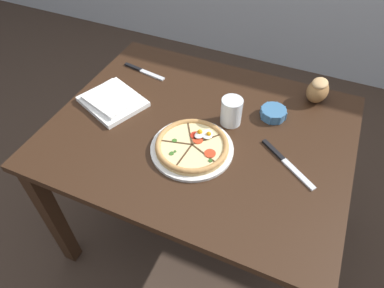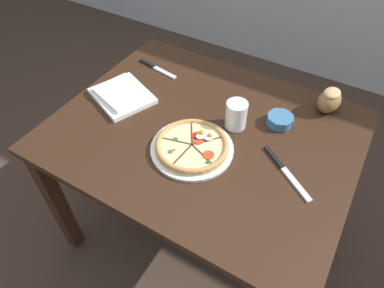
# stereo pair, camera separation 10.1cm
# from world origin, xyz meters

# --- Properties ---
(ground_plane) EXTENTS (12.00, 12.00, 0.00)m
(ground_plane) POSITION_xyz_m (0.00, 0.00, 0.00)
(ground_plane) COLOR #3D2D23
(dining_table) EXTENTS (1.13, 0.90, 0.74)m
(dining_table) POSITION_xyz_m (0.00, 0.00, 0.63)
(dining_table) COLOR #331E11
(dining_table) RESTS_ON ground_plane
(pizza) EXTENTS (0.30, 0.30, 0.05)m
(pizza) POSITION_xyz_m (0.01, -0.11, 0.75)
(pizza) COLOR white
(pizza) RESTS_ON dining_table
(ramekin_bowl) EXTENTS (0.11, 0.11, 0.04)m
(ramekin_bowl) POSITION_xyz_m (0.24, 0.18, 0.76)
(ramekin_bowl) COLOR teal
(ramekin_bowl) RESTS_ON dining_table
(napkin_folded) EXTENTS (0.30, 0.28, 0.04)m
(napkin_folded) POSITION_xyz_m (-0.39, -0.01, 0.75)
(napkin_folded) COLOR white
(napkin_folded) RESTS_ON dining_table
(bread_piece_near) EXTENTS (0.11, 0.13, 0.10)m
(bread_piece_near) POSITION_xyz_m (0.37, 0.35, 0.79)
(bread_piece_near) COLOR olive
(bread_piece_near) RESTS_ON dining_table
(knife_main) EXTENTS (0.22, 0.16, 0.01)m
(knife_main) POSITION_xyz_m (0.34, -0.04, 0.74)
(knife_main) COLOR silver
(knife_main) RESTS_ON dining_table
(knife_spare) EXTENTS (0.22, 0.05, 0.01)m
(knife_spare) POSITION_xyz_m (-0.38, 0.24, 0.74)
(knife_spare) COLOR silver
(knife_spare) RESTS_ON dining_table
(water_glass) EXTENTS (0.08, 0.08, 0.11)m
(water_glass) POSITION_xyz_m (0.09, 0.08, 0.78)
(water_glass) COLOR white
(water_glass) RESTS_ON dining_table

